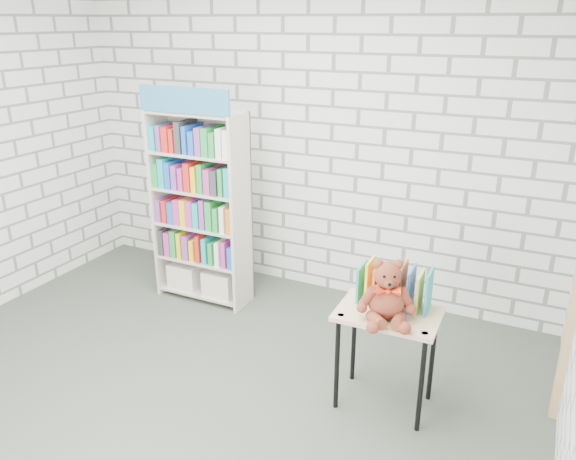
% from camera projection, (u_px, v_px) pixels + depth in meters
% --- Properties ---
extents(ground, '(4.50, 4.50, 0.00)m').
position_uv_depth(ground, '(182.00, 401.00, 3.73)').
color(ground, '#3F483D').
rests_on(ground, ground).
extents(room_shell, '(4.52, 4.02, 2.81)m').
position_uv_depth(room_shell, '(160.00, 134.00, 3.10)').
color(room_shell, silver).
rests_on(room_shell, ground).
extents(bookshelf, '(0.84, 0.33, 1.89)m').
position_uv_depth(bookshelf, '(201.00, 206.00, 4.85)').
color(bookshelf, beige).
rests_on(bookshelf, ground).
extents(display_table, '(0.64, 0.45, 0.68)m').
position_uv_depth(display_table, '(388.00, 325.00, 3.51)').
color(display_table, '#D9B082').
rests_on(display_table, ground).
extents(table_books, '(0.45, 0.20, 0.26)m').
position_uv_depth(table_books, '(394.00, 286.00, 3.52)').
color(table_books, teal).
rests_on(table_books, display_table).
extents(teddy_bear, '(0.36, 0.34, 0.38)m').
position_uv_depth(teddy_bear, '(387.00, 297.00, 3.34)').
color(teddy_bear, brown).
rests_on(teddy_bear, display_table).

